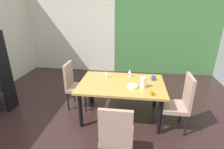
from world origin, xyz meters
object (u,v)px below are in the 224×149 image
at_px(dining_table, 122,87).
at_px(cup_near_window, 153,78).
at_px(pitcher_west, 143,82).
at_px(wine_glass_rear, 107,73).
at_px(chair_head_near, 116,135).
at_px(wine_glass_front, 130,71).
at_px(serving_bowl_right, 132,86).
at_px(chair_left_far, 74,84).
at_px(chair_right_near, 180,102).
at_px(cup_left, 152,93).

height_order(dining_table, cup_near_window, cup_near_window).
bearing_deg(pitcher_west, wine_glass_rear, 152.81).
relative_size(chair_head_near, wine_glass_rear, 6.82).
bearing_deg(wine_glass_front, cup_near_window, -13.61).
bearing_deg(pitcher_west, serving_bowl_right, -173.21).
xyz_separation_m(wine_glass_rear, cup_near_window, (0.94, -0.01, -0.06)).
xyz_separation_m(chair_left_far, serving_bowl_right, (1.25, -0.42, 0.21)).
distance_m(dining_table, chair_left_far, 1.08).
bearing_deg(dining_table, wine_glass_rear, 144.86).
bearing_deg(chair_left_far, dining_table, 76.30).
bearing_deg(wine_glass_front, chair_head_near, -93.78).
height_order(chair_right_near, cup_near_window, chair_right_near).
distance_m(dining_table, cup_left, 0.68).
relative_size(chair_right_near, chair_head_near, 1.05).
height_order(chair_head_near, pitcher_west, chair_head_near).
height_order(dining_table, pitcher_west, pitcher_west).
relative_size(chair_left_far, wine_glass_rear, 6.87).
relative_size(serving_bowl_right, cup_left, 2.60).
xyz_separation_m(wine_glass_front, cup_left, (0.39, -0.75, -0.08)).
bearing_deg(dining_table, serving_bowl_right, -38.06).
distance_m(serving_bowl_right, cup_near_window, 0.56).
distance_m(chair_left_far, wine_glass_front, 1.22).
distance_m(wine_glass_front, wine_glass_rear, 0.48).
height_order(dining_table, chair_right_near, chair_right_near).
relative_size(dining_table, wine_glass_front, 10.36).
bearing_deg(chair_head_near, dining_table, 91.66).
distance_m(serving_bowl_right, cup_left, 0.41).
distance_m(dining_table, cup_near_window, 0.66).
bearing_deg(chair_right_near, wine_glass_rear, 70.54).
distance_m(wine_glass_rear, cup_near_window, 0.94).
distance_m(serving_bowl_right, pitcher_west, 0.20).
relative_size(dining_table, serving_bowl_right, 8.39).
relative_size(cup_near_window, pitcher_west, 0.44).
height_order(chair_right_near, chair_left_far, chair_right_near).
relative_size(serving_bowl_right, pitcher_west, 0.97).
bearing_deg(wine_glass_front, serving_bowl_right, -81.94).
bearing_deg(chair_left_far, chair_right_near, 76.32).
bearing_deg(chair_left_far, cup_left, 66.94).
xyz_separation_m(dining_table, chair_right_near, (1.04, -0.25, -0.09)).
relative_size(wine_glass_rear, cup_left, 1.98).
bearing_deg(wine_glass_front, pitcher_west, -61.67).
bearing_deg(cup_near_window, cup_left, -97.30).
height_order(chair_head_near, cup_near_window, chair_head_near).
bearing_deg(wine_glass_front, wine_glass_rear, -167.06).
distance_m(dining_table, serving_bowl_right, 0.28).
xyz_separation_m(chair_right_near, chair_head_near, (-1.01, -0.96, -0.02)).
height_order(wine_glass_front, cup_left, wine_glass_front).
bearing_deg(serving_bowl_right, dining_table, 141.94).
bearing_deg(pitcher_west, chair_left_far, 164.64).
xyz_separation_m(cup_left, pitcher_west, (-0.13, 0.27, 0.06)).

